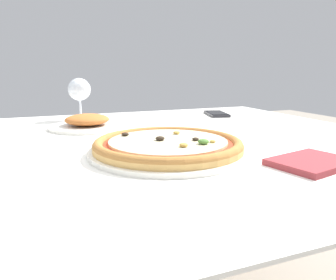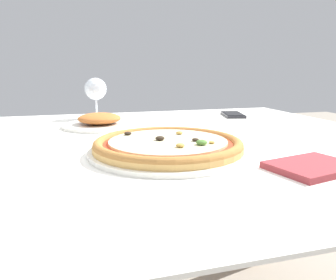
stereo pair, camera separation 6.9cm
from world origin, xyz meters
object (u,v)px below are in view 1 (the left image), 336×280
wine_glass_far_left (79,91)px  side_plate (87,123)px  dining_table (141,170)px  cell_phone (216,114)px  pizza_plate (168,146)px

wine_glass_far_left → side_plate: (-0.00, -0.19, -0.09)m
dining_table → cell_phone: size_ratio=8.68×
pizza_plate → side_plate: 0.39m
dining_table → pizza_plate: size_ratio=4.03×
side_plate → wine_glass_far_left: bearing=88.8°
pizza_plate → cell_phone: 0.62m
cell_phone → wine_glass_far_left: bearing=170.9°
cell_phone → side_plate: (-0.51, -0.11, 0.01)m
side_plate → cell_phone: bearing=11.8°
dining_table → side_plate: bearing=113.1°
pizza_plate → dining_table: bearing=96.7°
dining_table → wine_glass_far_left: wine_glass_far_left is taller
dining_table → side_plate: (-0.10, 0.23, 0.09)m
dining_table → pizza_plate: bearing=-83.3°
dining_table → pizza_plate: (0.02, -0.14, 0.09)m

